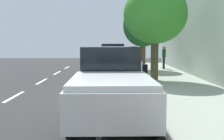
% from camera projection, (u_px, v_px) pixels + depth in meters
% --- Properties ---
extents(ground, '(54.85, 54.85, 0.00)m').
position_uv_depth(ground, '(93.00, 101.00, 9.93)').
color(ground, '#2E2E2E').
extents(sidewalk, '(3.58, 34.28, 0.12)m').
position_uv_depth(sidewalk, '(196.00, 99.00, 9.94)').
color(sidewalk, '#A1A89A').
rests_on(sidewalk, ground).
extents(curb_edge, '(0.16, 34.28, 0.12)m').
position_uv_depth(curb_edge, '(144.00, 99.00, 9.93)').
color(curb_edge, gray).
rests_on(curb_edge, ground).
extents(lane_stripe_bike_edge, '(0.12, 34.28, 0.01)m').
position_uv_depth(lane_stripe_bike_edge, '(103.00, 101.00, 9.93)').
color(lane_stripe_bike_edge, white).
rests_on(lane_stripe_bike_edge, ground).
extents(parked_pickup_white_second, '(2.11, 5.34, 1.95)m').
position_uv_depth(parked_pickup_white_second, '(110.00, 85.00, 7.81)').
color(parked_pickup_white_second, white).
rests_on(parked_pickup_white_second, ground).
extents(parked_sedan_silver_mid, '(1.91, 4.44, 1.52)m').
position_uv_depth(parked_sedan_silver_mid, '(115.00, 68.00, 14.27)').
color(parked_sedan_silver_mid, '#B7BABF').
rests_on(parked_sedan_silver_mid, ground).
extents(parked_suv_tan_far, '(2.04, 4.73, 1.99)m').
position_uv_depth(parked_suv_tan_far, '(112.00, 56.00, 22.01)').
color(parked_suv_tan_far, tan).
rests_on(parked_suv_tan_far, ground).
extents(bicycle_at_curb, '(1.69, 0.53, 0.74)m').
position_uv_depth(bicycle_at_curb, '(131.00, 91.00, 9.89)').
color(bicycle_at_curb, black).
rests_on(bicycle_at_curb, ground).
extents(cyclist_with_backpack, '(0.44, 0.62, 1.67)m').
position_uv_depth(cyclist_with_backpack, '(139.00, 74.00, 9.38)').
color(cyclist_with_backpack, '#C6B284').
rests_on(cyclist_with_backpack, ground).
extents(street_tree_mid_block, '(3.29, 3.29, 4.96)m').
position_uv_depth(street_tree_mid_block, '(154.00, 15.00, 14.33)').
color(street_tree_mid_block, '#4D4328').
rests_on(street_tree_mid_block, sidewalk).
extents(street_tree_far_end, '(2.86, 2.86, 4.73)m').
position_uv_depth(street_tree_far_end, '(142.00, 26.00, 20.02)').
color(street_tree_far_end, brown).
rests_on(street_tree_far_end, sidewalk).
extents(pedestrian_on_phone, '(0.25, 0.62, 1.70)m').
position_uv_depth(pedestrian_on_phone, '(163.00, 56.00, 20.69)').
color(pedestrian_on_phone, black).
rests_on(pedestrian_on_phone, sidewalk).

